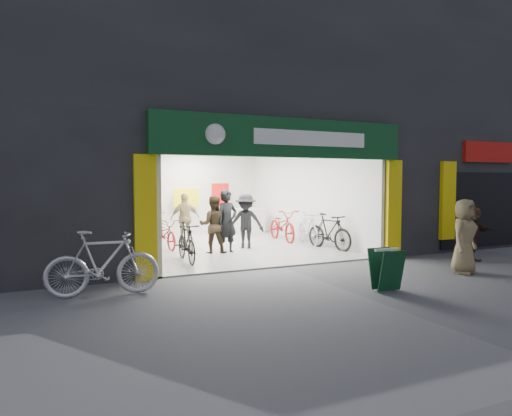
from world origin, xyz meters
TOP-DOWN VIEW (x-y plane):
  - ground at (0.00, 0.00)m, footprint 60.00×60.00m
  - building at (0.91, 4.99)m, footprint 17.00×10.27m
  - bike_left_front at (-2.50, 2.63)m, footprint 0.92×1.95m
  - bike_left_midfront at (-1.93, 1.56)m, footprint 0.57×1.74m
  - bike_left_midback at (-1.88, 4.05)m, footprint 0.81×1.81m
  - bike_left_back at (-1.80, 5.44)m, footprint 0.76×1.91m
  - bike_right_front at (2.50, 1.83)m, footprint 0.81×1.87m
  - bike_right_mid at (2.11, 4.05)m, footprint 0.92×2.12m
  - bike_right_back at (2.50, 3.05)m, footprint 0.84×1.84m
  - parked_bike at (-4.20, -1.01)m, footprint 2.02×0.73m
  - customer_a at (-0.50, 2.45)m, footprint 0.75×0.59m
  - customer_b at (-0.86, 2.58)m, footprint 0.96×0.86m
  - customer_c at (0.29, 2.95)m, footprint 1.24×1.06m
  - customer_d at (-0.97, 5.05)m, footprint 0.97×0.42m
  - pedestrian_near at (3.30, -2.28)m, footprint 0.94×0.76m
  - pedestrian_far at (4.69, -1.32)m, footprint 1.46×0.79m
  - sandwich_board at (0.65, -2.84)m, footprint 0.53×0.53m

SIDE VIEW (x-z plane):
  - ground at x=0.00m, z-range 0.00..0.00m
  - sandwich_board at x=0.65m, z-range 0.04..0.82m
  - bike_left_midback at x=-1.88m, z-range 0.00..0.92m
  - bike_left_front at x=-2.50m, z-range 0.00..0.98m
  - bike_left_midfront at x=-1.93m, z-range 0.00..1.03m
  - bike_right_back at x=2.50m, z-range 0.00..1.07m
  - bike_right_mid at x=2.11m, z-range 0.00..1.08m
  - bike_right_front at x=2.50m, z-range 0.00..1.09m
  - bike_left_back at x=-1.80m, z-range 0.00..1.11m
  - parked_bike at x=-4.20m, z-range 0.00..1.19m
  - pedestrian_far at x=4.69m, z-range 0.00..1.51m
  - customer_b at x=-0.86m, z-range 0.00..1.64m
  - customer_d at x=-0.97m, z-range 0.00..1.65m
  - pedestrian_near at x=3.30m, z-range 0.00..1.66m
  - customer_c at x=0.29m, z-range 0.00..1.67m
  - customer_a at x=-0.50m, z-range 0.00..1.80m
  - building at x=0.91m, z-range 0.31..8.31m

